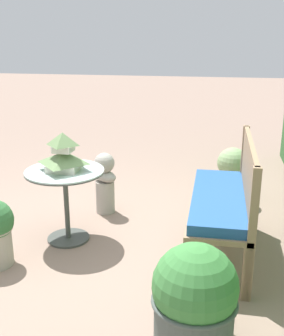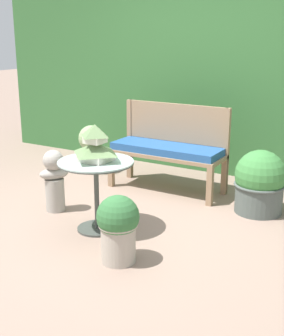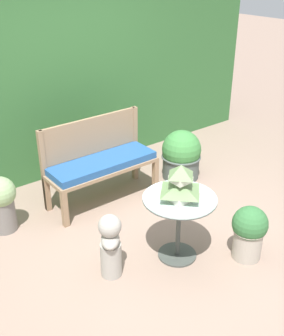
# 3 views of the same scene
# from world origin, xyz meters

# --- Properties ---
(ground) EXTENTS (30.00, 30.00, 0.00)m
(ground) POSITION_xyz_m (0.00, 0.00, 0.00)
(ground) COLOR gray
(foliage_hedge_back) EXTENTS (6.40, 0.95, 2.29)m
(foliage_hedge_back) POSITION_xyz_m (0.00, 2.38, 1.15)
(foliage_hedge_back) COLOR #336633
(foliage_hedge_back) RESTS_ON ground
(garden_bench) EXTENTS (1.30, 0.47, 0.53)m
(garden_bench) POSITION_xyz_m (-0.03, 0.99, 0.45)
(garden_bench) COLOR #937556
(garden_bench) RESTS_ON ground
(bench_backrest) EXTENTS (1.30, 0.06, 0.97)m
(bench_backrest) POSITION_xyz_m (-0.03, 1.20, 0.69)
(bench_backrest) COLOR #937556
(bench_backrest) RESTS_ON ground
(patio_table) EXTENTS (0.68, 0.68, 0.65)m
(patio_table) POSITION_xyz_m (-0.04, -0.33, 0.51)
(patio_table) COLOR #424742
(patio_table) RESTS_ON ground
(pagoda_birdhouse) EXTENTS (0.34, 0.34, 0.33)m
(pagoda_birdhouse) POSITION_xyz_m (-0.04, -0.33, 0.79)
(pagoda_birdhouse) COLOR silver
(pagoda_birdhouse) RESTS_ON patio_table
(garden_bust) EXTENTS (0.30, 0.33, 0.63)m
(garden_bust) POSITION_xyz_m (-0.69, -0.15, 0.33)
(garden_bust) COLOR #A39E93
(garden_bust) RESTS_ON ground
(potted_plant_table_near) EXTENTS (0.34, 0.34, 0.55)m
(potted_plant_table_near) POSITION_xyz_m (0.47, -0.75, 0.30)
(potted_plant_table_near) COLOR #ADA393
(potted_plant_table_near) RESTS_ON ground
(potted_plant_hedge_corner) EXTENTS (0.33, 0.33, 0.61)m
(potted_plant_hedge_corner) POSITION_xyz_m (-1.19, 1.12, 0.35)
(potted_plant_hedge_corner) COLOR slate
(potted_plant_hedge_corner) RESTS_ON ground
(potted_plant_path_edge) EXTENTS (0.51, 0.51, 0.64)m
(potted_plant_path_edge) POSITION_xyz_m (1.09, 0.86, 0.31)
(potted_plant_path_edge) COLOR #4C5651
(potted_plant_path_edge) RESTS_ON ground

